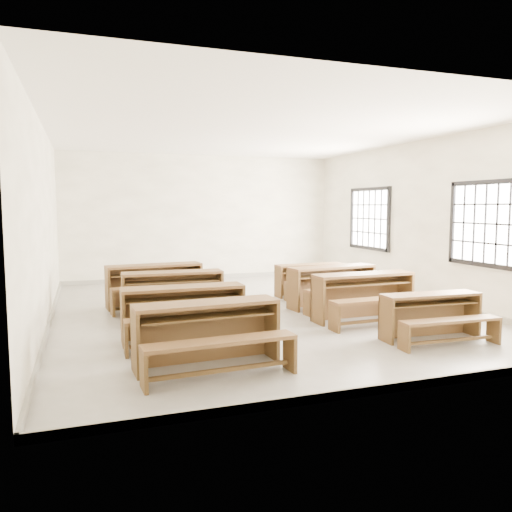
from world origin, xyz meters
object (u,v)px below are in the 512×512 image
object	(u,v)px
desk_set_2	(173,290)
desk_set_6	(333,283)
desk_set_0	(208,330)
desk_set_3	(155,282)
desk_set_5	(365,293)
desk_set_4	(432,313)
desk_set_1	(184,309)
desk_set_7	(311,277)

from	to	relation	value
desk_set_2	desk_set_6	bearing A→B (deg)	-2.02
desk_set_0	desk_set_3	xyz separation A→B (m)	(-0.09, 3.82, 0.02)
desk_set_2	desk_set_5	bearing A→B (deg)	-22.75
desk_set_0	desk_set_4	distance (m)	3.31
desk_set_0	desk_set_3	distance (m)	3.82
desk_set_1	desk_set_5	world-z (taller)	desk_set_5
desk_set_7	desk_set_5	bearing A→B (deg)	-94.61
desk_set_0	desk_set_2	xyz separation A→B (m)	(0.08, 2.87, -0.00)
desk_set_3	desk_set_5	bearing A→B (deg)	-41.70
desk_set_4	desk_set_5	distance (m)	1.39
desk_set_3	desk_set_0	bearing A→B (deg)	-93.90
desk_set_1	desk_set_3	bearing A→B (deg)	91.67
desk_set_1	desk_set_6	size ratio (longest dim) A/B	0.95
desk_set_6	desk_set_7	xyz separation A→B (m)	(0.12, 1.23, -0.06)
desk_set_6	desk_set_4	bearing A→B (deg)	-91.30
desk_set_1	desk_set_4	distance (m)	3.52
desk_set_1	desk_set_0	bearing A→B (deg)	-87.42
desk_set_0	desk_set_3	world-z (taller)	desk_set_3
desk_set_1	desk_set_3	distance (m)	2.58
desk_set_0	desk_set_4	bearing A→B (deg)	-0.44
desk_set_2	desk_set_5	size ratio (longest dim) A/B	0.98
desk_set_5	desk_set_7	distance (m)	2.38
desk_set_4	desk_set_6	world-z (taller)	desk_set_6
desk_set_3	desk_set_1	bearing A→B (deg)	-94.20
desk_set_1	desk_set_7	size ratio (longest dim) A/B	1.14
desk_set_5	desk_set_6	distance (m)	1.15
desk_set_5	desk_set_4	bearing A→B (deg)	-80.64
desk_set_1	desk_set_5	bearing A→B (deg)	5.57
desk_set_5	desk_set_6	bearing A→B (deg)	86.93
desk_set_3	desk_set_5	xyz separation A→B (m)	(3.13, -2.31, -0.01)
desk_set_6	desk_set_7	distance (m)	1.23
desk_set_6	desk_set_7	size ratio (longest dim) A/B	1.20
desk_set_5	desk_set_3	bearing A→B (deg)	141.77
desk_set_0	desk_set_5	bearing A→B (deg)	23.37
desk_set_0	desk_set_5	size ratio (longest dim) A/B	0.99
desk_set_3	desk_set_4	size ratio (longest dim) A/B	1.24
desk_set_5	desk_set_2	bearing A→B (deg)	153.46
desk_set_2	desk_set_4	distance (m)	4.21
desk_set_0	desk_set_7	distance (m)	5.03
desk_set_0	desk_set_6	world-z (taller)	desk_set_6
desk_set_2	desk_set_5	world-z (taller)	desk_set_5
desk_set_4	desk_set_5	world-z (taller)	desk_set_5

